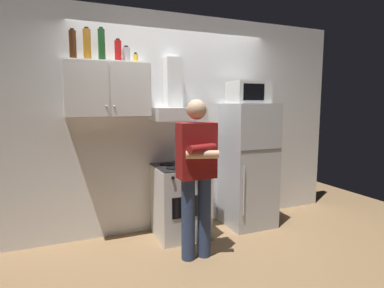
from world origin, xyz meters
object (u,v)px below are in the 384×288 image
Objects in this scene: microwave at (248,92)px; bottle_soda_red at (118,51)px; bottle_wine_green at (102,45)px; bottle_rum_dark at (73,45)px; bottle_canister_steel at (126,55)px; person_standing at (197,173)px; stove_oven at (180,201)px; cooking_pot at (194,161)px; refrigerator at (248,165)px; bottle_liquor_amber at (87,45)px; upper_cabinet at (107,90)px; bottle_spice_jar at (136,59)px; range_hood at (176,104)px.

bottle_soda_red is (-1.63, 0.08, 0.43)m from microwave.
bottle_wine_green is (-1.79, 0.11, 0.48)m from microwave.
bottle_rum_dark reaches higher than bottle_canister_steel.
bottle_wine_green is (-0.80, 0.73, 1.32)m from person_standing.
cooking_pot is (0.13, -0.12, 0.50)m from stove_oven.
stove_oven is 2.10m from bottle_rum_dark.
bottle_liquor_amber is at bearing 176.73° from refrigerator.
bottle_soda_red is (0.12, -0.03, 0.42)m from upper_cabinet.
bottle_liquor_amber reaches higher than bottle_soda_red.
bottle_spice_jar is 0.67× the size of bottle_canister_steel.
upper_cabinet is 1.55m from stove_oven.
stove_oven is at bearing -19.22° from bottle_spice_jar.
bottle_spice_jar is at bearing 118.62° from person_standing.
bottle_canister_steel is (-0.58, 0.14, 1.70)m from stove_oven.
upper_cabinet is at bearing 171.10° from stove_oven.
range_hood is 0.88m from bottle_soda_red.
bottle_canister_steel is at bearing 3.53° from bottle_wine_green.
bottle_rum_dark is (-2.09, 0.11, 1.40)m from refrigerator.
bottle_liquor_amber reaches higher than microwave.
bottle_liquor_amber is at bearing 168.40° from cooking_pot.
range_hood is 2.37× the size of cooking_pot.
cooking_pot is 1.64m from bottle_wine_green.
person_standing reaches higher than refrigerator.
person_standing is at bearing -94.72° from stove_oven.
bottle_soda_red is (-0.63, 0.70, 1.26)m from person_standing.
bottle_canister_steel is at bearing 125.41° from person_standing.
upper_cabinet is 0.47m from bottle_wine_green.
bottle_rum_dark is at bearing 174.45° from stove_oven.
bottle_spice_jar is at bearing 5.99° from bottle_wine_green.
bottle_canister_steel is (0.26, 0.02, -0.09)m from bottle_wine_green.
stove_oven is at bearing -178.85° from microwave.
person_standing is at bearing -110.30° from cooking_pot.
range_hood is at bearing 0.09° from upper_cabinet.
bottle_soda_red reaches higher than upper_cabinet.
bottle_canister_steel is (0.56, 0.03, -0.06)m from bottle_rum_dark.
bottle_soda_red is at bearing -1.93° from bottle_rum_dark.
person_standing is (-1.00, -0.61, 0.10)m from refrigerator.
bottle_soda_red is at bearing -13.82° from upper_cabinet.
bottle_spice_jar is 0.54m from bottle_liquor_amber.
bottle_spice_jar is 0.23m from bottle_soda_red.
bottle_liquor_amber is (-0.20, -0.01, 0.46)m from upper_cabinet.
bottle_canister_steel is at bearing 25.27° from bottle_soda_red.
bottle_wine_green is at bearing 176.64° from microwave.
range_hood is at bearing 0.81° from bottle_rum_dark.
range_hood reaches higher than microwave.
bottle_wine_green reaches higher than bottle_rum_dark.
bottle_soda_red is at bearing -177.34° from range_hood.
range_hood is 2.21× the size of bottle_liquor_amber.
stove_oven is 2.79× the size of bottle_rum_dark.
stove_oven is at bearing -179.96° from refrigerator.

